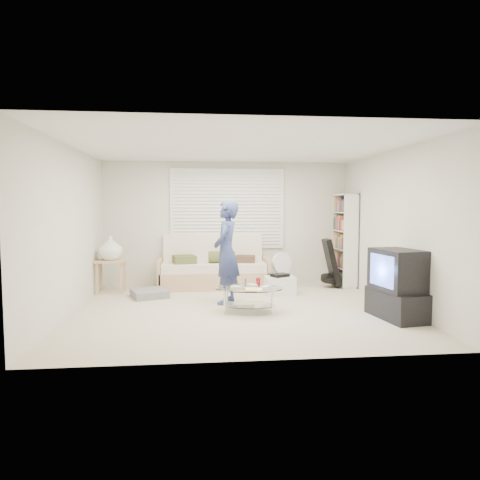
{
  "coord_description": "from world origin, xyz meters",
  "views": [
    {
      "loc": [
        -0.63,
        -6.53,
        1.6
      ],
      "look_at": [
        0.06,
        0.3,
        1.06
      ],
      "focal_mm": 32.0,
      "sensor_mm": 36.0,
      "label": 1
    }
  ],
  "objects": [
    {
      "name": "window_blinds",
      "position": [
        0.0,
        2.2,
        1.55
      ],
      "size": [
        2.32,
        0.08,
        1.62
      ],
      "color": "silver",
      "rests_on": "ground"
    },
    {
      "name": "futon_sofa",
      "position": [
        -0.3,
        1.88,
        0.34
      ],
      "size": [
        2.14,
        0.87,
        1.05
      ],
      "color": "tan",
      "rests_on": "ground"
    },
    {
      "name": "standing_person",
      "position": [
        -0.15,
        0.44,
        0.85
      ],
      "size": [
        0.58,
        0.71,
        1.7
      ],
      "primitive_type": "imported",
      "rotation": [
        0.0,
        0.0,
        -1.89
      ],
      "color": "navy",
      "rests_on": "ground"
    },
    {
      "name": "side_table",
      "position": [
        -2.22,
        1.52,
        0.79
      ],
      "size": [
        0.54,
        0.43,
        1.06
      ],
      "color": "tan",
      "rests_on": "ground"
    },
    {
      "name": "tv_unit",
      "position": [
        2.2,
        -0.78,
        0.48
      ],
      "size": [
        0.61,
        0.97,
        0.99
      ],
      "color": "black",
      "rests_on": "ground"
    },
    {
      "name": "guitar_case",
      "position": [
        2.0,
        1.6,
        0.42
      ],
      "size": [
        0.37,
        0.35,
        0.94
      ],
      "color": "black",
      "rests_on": "ground"
    },
    {
      "name": "coffee_table",
      "position": [
        0.15,
        -0.21,
        0.31
      ],
      "size": [
        1.1,
        0.79,
        0.5
      ],
      "color": "silver",
      "rests_on": "ground"
    },
    {
      "name": "room_shell",
      "position": [
        0.0,
        0.48,
        1.63
      ],
      "size": [
        5.02,
        4.52,
        2.51
      ],
      "color": "beige",
      "rests_on": "ground"
    },
    {
      "name": "storage_bin",
      "position": [
        0.87,
        1.06,
        0.17
      ],
      "size": [
        0.55,
        0.39,
        0.38
      ],
      "color": "white",
      "rests_on": "ground"
    },
    {
      "name": "bookshelf",
      "position": [
        2.32,
        1.8,
        0.92
      ],
      "size": [
        0.29,
        0.78,
        1.85
      ],
      "color": "white",
      "rests_on": "ground"
    },
    {
      "name": "ground",
      "position": [
        0.0,
        0.0,
        0.0
      ],
      "size": [
        5.0,
        5.0,
        0.0
      ],
      "primitive_type": "plane",
      "color": "beige",
      "rests_on": "ground"
    },
    {
      "name": "floor_fan",
      "position": [
        1.02,
        1.62,
        0.41
      ],
      "size": [
        0.44,
        0.29,
        0.71
      ],
      "color": "white",
      "rests_on": "ground"
    },
    {
      "name": "grey_floor_pillow",
      "position": [
        -1.47,
        1.04,
        0.07
      ],
      "size": [
        0.75,
        0.75,
        0.13
      ],
      "primitive_type": "cube",
      "rotation": [
        0.0,
        0.0,
        0.35
      ],
      "color": "slate",
      "rests_on": "ground"
    }
  ]
}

